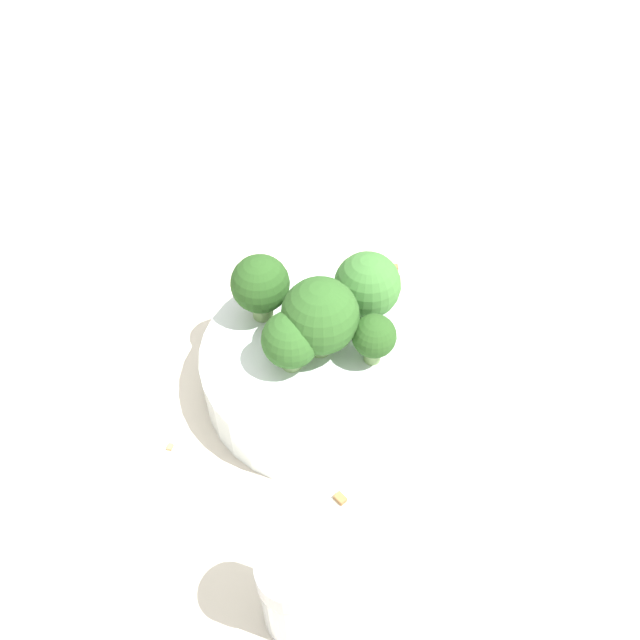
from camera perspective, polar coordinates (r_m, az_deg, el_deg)
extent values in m
plane|color=beige|center=(0.51, 0.00, -5.90)|extent=(3.00, 3.00, 0.00)
cylinder|color=silver|center=(0.49, 0.00, -4.36)|extent=(0.18, 0.18, 0.04)
cylinder|color=#84AD66|center=(0.46, 0.15, -1.24)|extent=(0.02, 0.02, 0.03)
sphere|color=#2D5B23|center=(0.45, 0.15, 0.77)|extent=(0.06, 0.06, 0.06)
cylinder|color=#7A9E5B|center=(0.46, 4.85, -2.78)|extent=(0.01, 0.01, 0.02)
sphere|color=#28511E|center=(0.45, 4.97, -1.47)|extent=(0.03, 0.03, 0.03)
cylinder|color=#7A9E5B|center=(0.49, -5.31, 1.52)|extent=(0.02, 0.02, 0.03)
sphere|color=#28511E|center=(0.47, -5.48, 3.32)|extent=(0.05, 0.05, 0.05)
cylinder|color=#84AD66|center=(0.50, 4.23, 1.69)|extent=(0.01, 0.01, 0.02)
sphere|color=#3D7533|center=(0.48, 4.35, 3.20)|extent=(0.05, 0.05, 0.05)
cylinder|color=#84AD66|center=(0.46, -2.69, -3.20)|extent=(0.02, 0.02, 0.02)
sphere|color=#2D5B23|center=(0.44, -2.77, -1.73)|extent=(0.04, 0.04, 0.04)
cylinder|color=#B2B7BC|center=(0.40, -2.53, -24.07)|extent=(0.04, 0.04, 0.06)
cylinder|color=#B7B7BC|center=(0.36, -2.75, -22.02)|extent=(0.04, 0.04, 0.02)
cube|color=olive|center=(0.60, 6.72, 4.93)|extent=(0.01, 0.01, 0.01)
cube|color=olive|center=(0.45, 1.88, -15.87)|extent=(0.01, 0.01, 0.01)
cube|color=tan|center=(0.58, -4.55, 2.92)|extent=(0.01, 0.01, 0.01)
cube|color=tan|center=(0.48, -13.57, -11.14)|extent=(0.01, 0.01, 0.01)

